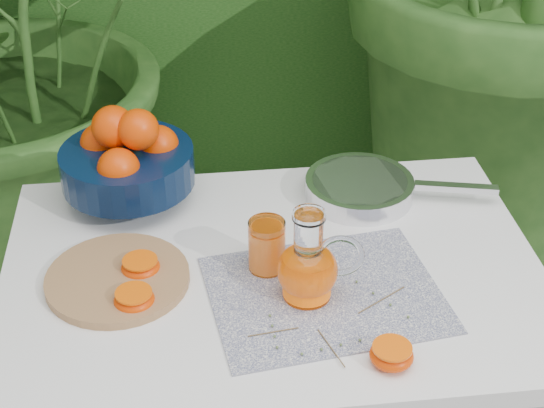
{
  "coord_description": "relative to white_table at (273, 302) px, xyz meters",
  "views": [
    {
      "loc": [
        -0.24,
        -1.17,
        1.7
      ],
      "look_at": [
        -0.1,
        0.05,
        0.88
      ],
      "focal_mm": 55.0,
      "sensor_mm": 36.0,
      "label": 1
    }
  ],
  "objects": [
    {
      "name": "thyme_sprigs",
      "position": [
        0.08,
        -0.17,
        0.09
      ],
      "size": [
        0.29,
        0.21,
        0.01
      ],
      "color": "brown",
      "rests_on": "white_table"
    },
    {
      "name": "cutting_board",
      "position": [
        -0.28,
        -0.01,
        0.09
      ],
      "size": [
        0.28,
        0.28,
        0.02
      ],
      "primitive_type": "cylinder",
      "rotation": [
        0.0,
        0.0,
        -0.06
      ],
      "color": "#A16948",
      "rests_on": "white_table"
    },
    {
      "name": "juice_tumbler",
      "position": [
        -0.01,
        -0.0,
        0.13
      ],
      "size": [
        0.09,
        0.09,
        0.1
      ],
      "color": "white",
      "rests_on": "white_table"
    },
    {
      "name": "saute_pan",
      "position": [
        0.21,
        0.22,
        0.1
      ],
      "size": [
        0.41,
        0.27,
        0.04
      ],
      "color": "silver",
      "rests_on": "white_table"
    },
    {
      "name": "juice_pitcher",
      "position": [
        0.05,
        -0.09,
        0.15
      ],
      "size": [
        0.16,
        0.12,
        0.18
      ],
      "color": "white",
      "rests_on": "white_table"
    },
    {
      "name": "potted_plant_left",
      "position": [
        -0.63,
        1.09,
        0.15
      ],
      "size": [
        1.98,
        1.98,
        1.63
      ],
      "primitive_type": "imported",
      "rotation": [
        0.0,
        0.0,
        0.24
      ],
      "color": "#29541C",
      "rests_on": "ground"
    },
    {
      "name": "fruit_bowl",
      "position": [
        -0.27,
        0.27,
        0.18
      ],
      "size": [
        0.32,
        0.32,
        0.21
      ],
      "color": "black",
      "rests_on": "white_table"
    },
    {
      "name": "placemat",
      "position": [
        0.08,
        -0.09,
        0.08
      ],
      "size": [
        0.44,
        0.36,
        0.0
      ],
      "primitive_type": "cube",
      "rotation": [
        0.0,
        0.0,
        0.13
      ],
      "color": "#0C1345",
      "rests_on": "white_table"
    },
    {
      "name": "orange_halves",
      "position": [
        -0.11,
        -0.11,
        0.1
      ],
      "size": [
        0.5,
        0.37,
        0.03
      ],
      "color": "#FF5802",
      "rests_on": "white_table"
    },
    {
      "name": "white_table",
      "position": [
        0.0,
        0.0,
        0.0
      ],
      "size": [
        1.0,
        0.7,
        0.75
      ],
      "color": "white",
      "rests_on": "ground"
    }
  ]
}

